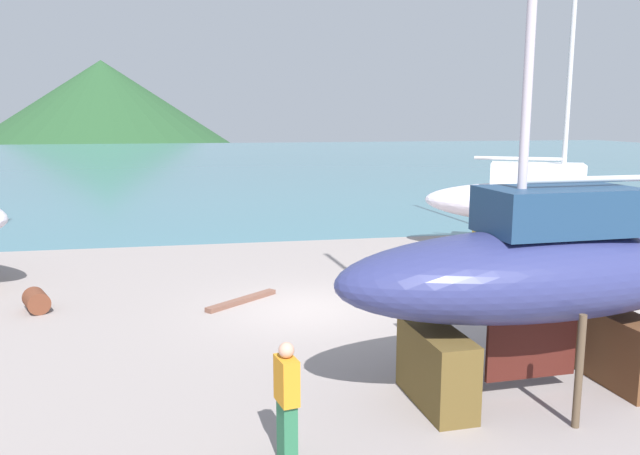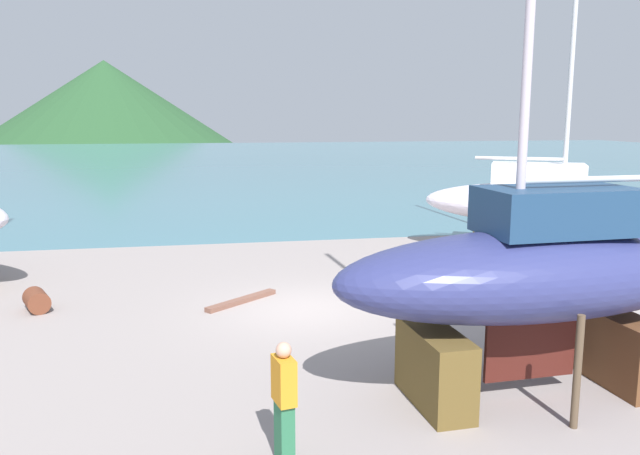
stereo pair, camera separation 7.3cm
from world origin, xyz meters
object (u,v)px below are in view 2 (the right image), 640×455
at_px(worker, 284,401).
at_px(barrel_rust_far, 37,300).
at_px(sailboat_mid_port, 548,202).
at_px(sailboat_far_slipway, 536,276).

xyz_separation_m(worker, barrel_rust_far, (-5.14, 8.15, -0.65)).
bearing_deg(sailboat_mid_port, barrel_rust_far, -138.02).
distance_m(sailboat_mid_port, barrel_rust_far, 16.67).
height_order(sailboat_far_slipway, sailboat_mid_port, sailboat_mid_port).
relative_size(sailboat_far_slipway, worker, 7.09).
xyz_separation_m(sailboat_far_slipway, worker, (-4.53, -1.49, -1.19)).
relative_size(worker, barrel_rust_far, 2.24).
height_order(sailboat_far_slipway, barrel_rust_far, sailboat_far_slipway).
distance_m(sailboat_far_slipway, sailboat_mid_port, 12.46).
xyz_separation_m(sailboat_far_slipway, sailboat_mid_port, (6.43, 10.66, -0.32)).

